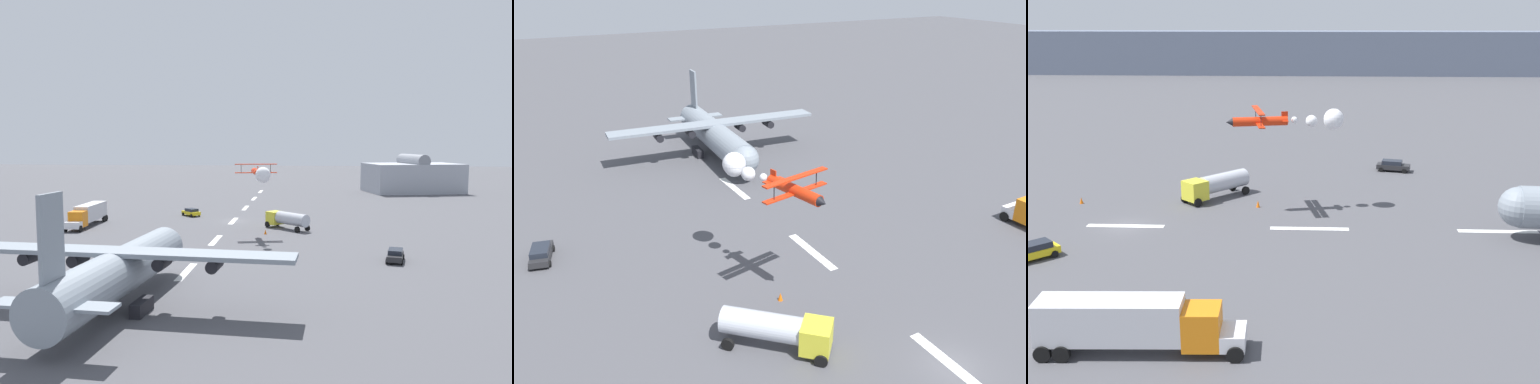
# 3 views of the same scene
# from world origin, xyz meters

# --- Properties ---
(ground_plane) EXTENTS (440.00, 440.00, 0.00)m
(ground_plane) POSITION_xyz_m (0.00, 0.00, 0.00)
(ground_plane) COLOR #4C4C51
(ground_plane) RESTS_ON ground
(runway_stripe_3) EXTENTS (8.00, 0.90, 0.01)m
(runway_stripe_3) POSITION_xyz_m (0.00, 0.00, 0.01)
(runway_stripe_3) COLOR white
(runway_stripe_3) RESTS_ON ground
(runway_stripe_4) EXTENTS (8.00, 0.90, 0.01)m
(runway_stripe_4) POSITION_xyz_m (18.92, 0.00, 0.01)
(runway_stripe_4) COLOR white
(runway_stripe_4) RESTS_ON ground
(runway_stripe_5) EXTENTS (8.00, 0.90, 0.01)m
(runway_stripe_5) POSITION_xyz_m (37.84, 0.00, 0.01)
(runway_stripe_5) COLOR white
(runway_stripe_5) RESTS_ON ground
(cargo_transport_plane) EXTENTS (26.38, 31.76, 11.30)m
(cargo_transport_plane) POSITION_xyz_m (49.91, -2.88, 3.42)
(cargo_transport_plane) COLOR gray
(cargo_transport_plane) RESTS_ON ground
(stunt_biplane_red) EXTENTS (12.56, 6.65, 2.37)m
(stunt_biplane_red) POSITION_xyz_m (18.96, 6.84, 9.99)
(stunt_biplane_red) COLOR red
(fuel_tanker_truck) EXTENTS (7.55, 7.82, 2.90)m
(fuel_tanker_truck) POSITION_xyz_m (7.85, 10.27, 1.74)
(fuel_tanker_truck) COLOR yellow
(fuel_tanker_truck) RESTS_ON ground
(airport_staff_sedan) EXTENTS (4.76, 2.83, 1.52)m
(airport_staff_sedan) POSITION_xyz_m (30.26, 24.51, 0.81)
(airport_staff_sedan) COLOR #262628
(airport_staff_sedan) RESTS_ON ground
(traffic_cone_far) EXTENTS (0.44, 0.44, 0.75)m
(traffic_cone_far) POSITION_xyz_m (13.09, 7.04, 0.38)
(traffic_cone_far) COLOR orange
(traffic_cone_far) RESTS_ON ground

